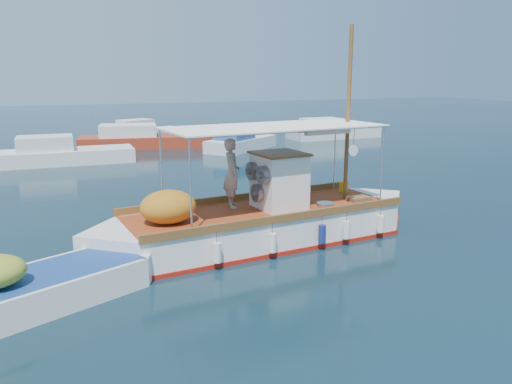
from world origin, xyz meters
name	(u,v)px	position (x,y,z in m)	size (l,w,h in m)	color
ground	(283,243)	(0.00, 0.00, 0.00)	(160.00, 160.00, 0.00)	black
fishing_caique	(261,222)	(-0.53, 0.41, 0.59)	(10.78, 3.58, 6.60)	white
dinghy	(32,293)	(-6.81, -1.72, 0.32)	(5.85, 3.45, 1.55)	white
bg_boat_nw	(63,155)	(-5.45, 17.33, 0.49)	(7.36, 2.57, 1.80)	silver
bg_boat_n	(145,140)	(0.13, 22.27, 0.49)	(9.77, 4.41, 1.80)	#9D301A
bg_boat_ne	(240,143)	(5.72, 18.35, 0.49)	(5.92, 5.16, 1.80)	silver
bg_boat_e	(331,132)	(14.90, 21.77, 0.49)	(7.47, 2.74, 1.80)	silver
bg_boat_far_n	(144,133)	(0.86, 26.59, 0.49)	(6.43, 4.20, 1.80)	silver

